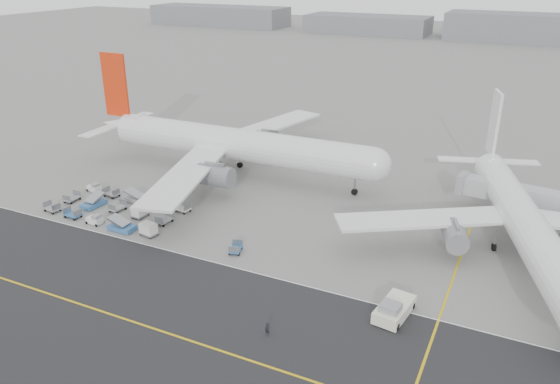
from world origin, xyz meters
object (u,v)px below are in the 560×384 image
at_px(pushback_tug, 394,309).
at_px(jet_bridge, 512,195).
at_px(airliner_a, 232,144).
at_px(ground_crew_a, 267,329).
at_px(airliner_b, 523,220).

relative_size(pushback_tug, jet_bridge, 0.49).
bearing_deg(jet_bridge, pushback_tug, -99.70).
relative_size(airliner_a, pushback_tug, 7.33).
distance_m(airliner_a, jet_bridge, 51.10).
bearing_deg(ground_crew_a, pushback_tug, 48.00).
distance_m(pushback_tug, ground_crew_a, 15.32).
height_order(airliner_a, pushback_tug, airliner_a).
bearing_deg(airliner_b, ground_crew_a, -144.50).
xyz_separation_m(pushback_tug, ground_crew_a, (-11.93, -9.61, -0.18)).
xyz_separation_m(jet_bridge, ground_crew_a, (-22.03, -42.88, -3.78)).
bearing_deg(ground_crew_a, airliner_a, 133.67).
bearing_deg(ground_crew_a, jet_bridge, 71.95).
distance_m(pushback_tug, jet_bridge, 34.96).
height_order(pushback_tug, jet_bridge, jet_bridge).
xyz_separation_m(pushback_tug, jet_bridge, (10.11, 33.27, 3.60)).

